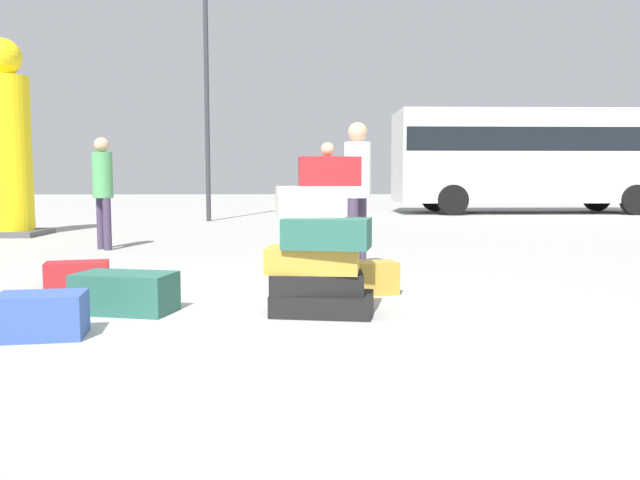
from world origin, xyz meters
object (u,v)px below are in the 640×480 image
suitcase_maroon_right_side (77,274)px  suitcase_tan_left_side (362,278)px  person_passerby_in_red (103,183)px  suitcase_tower (320,250)px  suitcase_navy_upright_blue (41,316)px  yellow_dummy_statue (7,149)px  person_tourist_with_camera (328,184)px  lamp_post (206,56)px  parked_bus (531,154)px  suitcase_teal_behind_tower (125,293)px  person_bearded_onlooker (357,184)px

suitcase_maroon_right_side → suitcase_tan_left_side: bearing=-24.8°
person_passerby_in_red → suitcase_tower: bearing=-8.5°
suitcase_navy_upright_blue → yellow_dummy_statue: 8.95m
person_tourist_with_camera → lamp_post: lamp_post is taller
parked_bus → suitcase_tower: bearing=-115.5°
suitcase_tower → person_tourist_with_camera: (0.29, 5.29, 0.48)m
suitcase_teal_behind_tower → suitcase_tan_left_side: bearing=34.2°
suitcase_navy_upright_blue → person_tourist_with_camera: person_tourist_with_camera is taller
person_tourist_with_camera → person_bearded_onlooker: bearing=5.0°
suitcase_tower → person_passerby_in_red: (-3.12, 4.73, 0.49)m
suitcase_tower → suitcase_navy_upright_blue: (-1.90, -0.73, -0.36)m
suitcase_tower → person_passerby_in_red: size_ratio=0.74×
yellow_dummy_statue → suitcase_teal_behind_tower: bearing=-60.3°
lamp_post → suitcase_tan_left_side: bearing=-74.5°
person_tourist_with_camera → parked_bus: parked_bus is taller
person_bearded_onlooker → person_passerby_in_red: person_bearded_onlooker is taller
suitcase_maroon_right_side → person_passerby_in_red: size_ratio=0.36×
suitcase_maroon_right_side → yellow_dummy_statue: yellow_dummy_statue is taller
person_tourist_with_camera → yellow_dummy_statue: yellow_dummy_statue is taller
suitcase_navy_upright_blue → yellow_dummy_statue: (-3.76, 7.99, 1.47)m
person_passerby_in_red → lamp_post: (0.64, 6.61, 3.11)m
suitcase_navy_upright_blue → person_passerby_in_red: size_ratio=0.34×
person_tourist_with_camera → suitcase_tan_left_side: bearing=3.0°
suitcase_tan_left_side → person_tourist_with_camera: person_tourist_with_camera is taller
person_bearded_onlooker → suitcase_navy_upright_blue: bearing=-9.1°
lamp_post → person_passerby_in_red: bearing=-95.5°
suitcase_teal_behind_tower → suitcase_maroon_right_side: 1.52m
suitcase_tan_left_side → person_bearded_onlooker: bearing=76.5°
suitcase_tower → person_bearded_onlooker: bearing=77.3°
suitcase_tan_left_side → lamp_post: (-2.90, 10.49, 3.96)m
suitcase_teal_behind_tower → suitcase_tan_left_side: suitcase_teal_behind_tower is taller
person_tourist_with_camera → yellow_dummy_statue: (-5.95, 1.97, 0.63)m
yellow_dummy_statue → person_tourist_with_camera: bearing=-18.3°
suitcase_tower → person_passerby_in_red: person_passerby_in_red is taller
suitcase_teal_behind_tower → person_bearded_onlooker: 3.04m
suitcase_navy_upright_blue → suitcase_maroon_right_side: (-0.47, 2.09, -0.03)m
suitcase_tower → yellow_dummy_statue: bearing=127.9°
suitcase_tower → suitcase_teal_behind_tower: bearing=176.8°
suitcase_navy_upright_blue → person_bearded_onlooker: (2.39, 2.89, 0.87)m
suitcase_navy_upright_blue → lamp_post: size_ratio=0.09×
suitcase_navy_upright_blue → suitcase_tan_left_side: (2.32, 1.57, 0.00)m
suitcase_tower → suitcase_tan_left_side: (0.42, 0.84, -0.36)m
person_tourist_with_camera → person_passerby_in_red: size_ratio=0.98×
lamp_post → person_bearded_onlooker: bearing=-72.0°
person_bearded_onlooker → person_tourist_with_camera: (-0.20, 3.13, -0.03)m
suitcase_navy_upright_blue → lamp_post: (-0.58, 12.06, 3.96)m
person_bearded_onlooker → person_passerby_in_red: size_ratio=1.01×
yellow_dummy_statue → lamp_post: lamp_post is taller
suitcase_teal_behind_tower → person_passerby_in_red: (-1.56, 4.65, 0.84)m
suitcase_maroon_right_side → yellow_dummy_statue: size_ratio=0.16×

